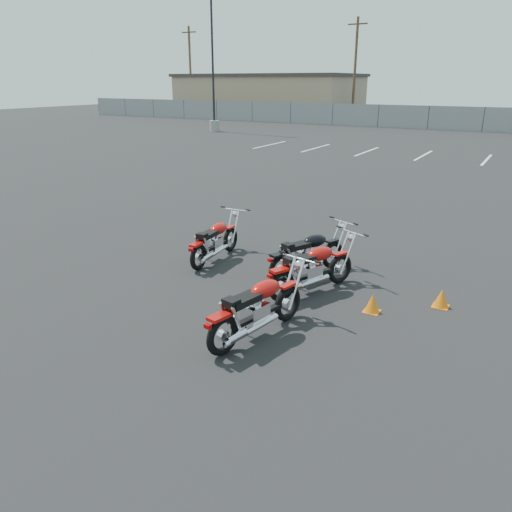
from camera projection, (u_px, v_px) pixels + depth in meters
The scene contains 13 objects.
ground at pixel (229, 298), 8.85m from camera, with size 120.00×120.00×0.00m, color black.
motorcycle_front_red at pixel (215, 241), 10.60m from camera, with size 0.75×1.94×0.95m.
motorcycle_second_black at pixel (308, 254), 9.76m from camera, with size 1.17×1.96×0.98m.
motorcycle_third_red at pixel (313, 268), 8.97m from camera, with size 1.22×2.00×1.01m.
motorcycle_rear_red at pixel (258, 308), 7.38m from camera, with size 0.90×2.10×1.03m.
training_cone_near at pixel (442, 298), 8.48m from camera, with size 0.27×0.27×0.32m.
training_cone_far at pixel (372, 303), 8.29m from camera, with size 0.26×0.26×0.32m.
light_pole_west at pixel (214, 93), 36.81m from camera, with size 0.80×0.70×10.52m.
chainlink_fence at pixel (484, 119), 37.16m from camera, with size 80.06×0.06×1.80m.
tan_building_west at pixel (269, 95), 52.81m from camera, with size 18.40×10.40×4.30m.
utility_pole_a at pixel (190, 70), 53.28m from camera, with size 1.80×0.24×9.00m.
utility_pole_b at pixel (355, 68), 45.63m from camera, with size 1.80×0.24×9.00m.
parking_line_stripes at pixel (394, 153), 26.37m from camera, with size 15.12×4.00×0.01m.
Camera 1 is at (4.45, -6.78, 3.66)m, focal length 35.00 mm.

